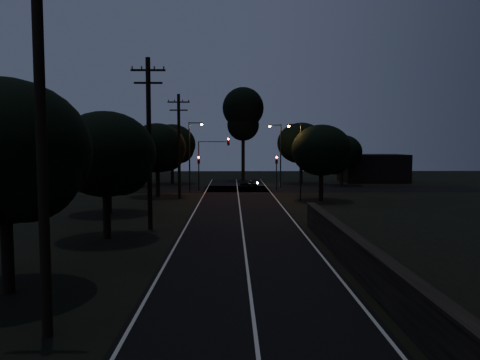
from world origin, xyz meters
name	(u,v)px	position (x,y,z in m)	size (l,w,h in m)	color
ground	(252,310)	(0.00, 0.00, 0.00)	(160.00, 160.00, 0.00)	black
road_surface	(239,199)	(0.00, 31.12, 0.01)	(60.00, 70.00, 0.03)	black
retaining_wall	(443,267)	(7.74, 3.00, 0.62)	(6.93, 26.00, 1.60)	black
utility_pole_near	(41,118)	(-6.00, -2.00, 6.25)	(2.20, 0.30, 12.00)	black
utility_pole_mid	(149,141)	(-6.00, 15.00, 5.74)	(2.20, 0.30, 11.00)	black
utility_pole_far	(179,144)	(-6.00, 32.00, 5.48)	(2.20, 0.30, 10.50)	black
tree_left_a	(8,155)	(-8.78, 1.87, 5.13)	(6.27, 6.27, 7.93)	black
tree_left_b	(109,156)	(-7.79, 11.88, 4.81)	(5.84, 5.84, 7.42)	black
tree_left_c	(110,149)	(-10.28, 21.87, 5.10)	(6.24, 6.24, 7.88)	black
tree_left_d	(159,149)	(-8.29, 33.88, 4.99)	(6.07, 6.07, 7.70)	black
tree_far_nw	(174,145)	(-8.77, 49.87, 5.35)	(6.53, 6.53, 8.27)	black
tree_far_w	(131,145)	(-13.77, 45.87, 5.38)	(6.49, 6.49, 8.28)	black
tree_far_ne	(303,144)	(9.24, 49.86, 5.50)	(6.72, 6.72, 8.50)	black
tree_far_e	(343,153)	(14.19, 46.89, 4.38)	(5.32, 5.32, 6.76)	black
tree_right_a	(324,151)	(8.21, 29.88, 4.80)	(5.82, 5.82, 7.40)	black
tall_pine	(243,114)	(1.00, 55.00, 10.06)	(6.14, 6.14, 13.96)	black
building_left	(97,167)	(-20.00, 52.00, 2.20)	(10.00, 8.00, 4.40)	black
building_right	(373,168)	(20.00, 53.00, 2.00)	(9.00, 7.00, 4.00)	black
signal_left	(199,167)	(-4.60, 39.99, 2.84)	(0.28, 0.35, 4.10)	black
signal_right	(276,167)	(4.60, 39.99, 2.84)	(0.28, 0.35, 4.10)	black
signal_mast	(213,154)	(-2.91, 39.99, 4.34)	(3.70, 0.35, 6.25)	black
streetlight_a	(191,152)	(-5.31, 38.00, 4.64)	(1.66, 0.26, 8.00)	black
streetlight_b	(279,151)	(5.31, 44.00, 4.64)	(1.66, 0.26, 8.00)	black
streetlight_c	(299,156)	(5.83, 30.00, 4.35)	(1.46, 0.26, 7.50)	black
car	(249,184)	(1.43, 43.03, 0.55)	(1.30, 3.22, 1.10)	black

